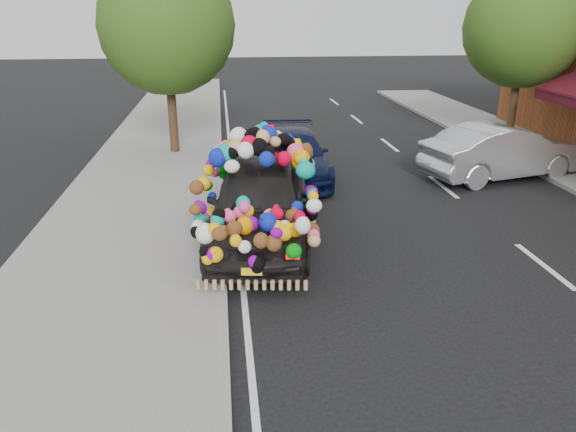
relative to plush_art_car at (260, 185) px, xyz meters
name	(u,v)px	position (x,y,z in m)	size (l,w,h in m)	color
ground	(354,276)	(1.55, -1.84, -1.19)	(100.00, 100.00, 0.00)	black
sidewalk	(107,286)	(-2.75, -1.84, -1.13)	(4.00, 60.00, 0.12)	gray
kerb	(222,280)	(-0.80, -1.84, -1.13)	(0.15, 60.00, 0.13)	gray
lane_markings	(544,265)	(5.15, -1.84, -1.18)	(6.00, 50.00, 0.01)	silver
tree_near_sidewalk	(166,26)	(-2.25, 7.66, 2.83)	(4.20, 4.20, 6.13)	#332114
tree_far_b	(524,28)	(9.55, 8.16, 2.70)	(4.00, 4.00, 5.90)	#332114
plush_art_car	(260,185)	(0.00, 0.00, 0.00)	(2.95, 5.32, 2.31)	black
navy_sedan	(294,155)	(1.27, 4.50, -0.54)	(1.81, 4.46, 1.29)	black
silver_hatchback	(502,152)	(7.06, 3.81, -0.43)	(1.60, 4.60, 1.52)	#A8AAB0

